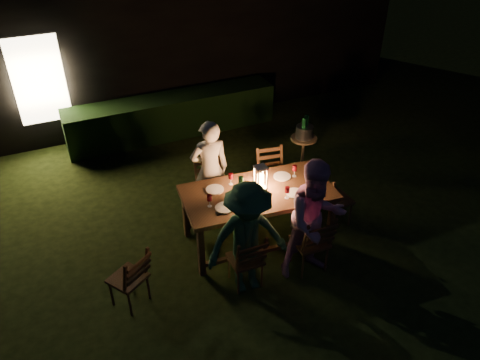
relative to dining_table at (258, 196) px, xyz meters
name	(u,v)px	position (x,y,z in m)	size (l,w,h in m)	color
garden_envelope	(157,24)	(0.44, 6.10, 0.81)	(40.00, 40.00, 3.20)	black
dining_table	(258,196)	(0.00, 0.00, 0.00)	(2.15, 1.22, 0.86)	#452717
chair_near_left	(246,268)	(-0.52, -0.72, -0.50)	(0.41, 0.44, 0.89)	#452717
chair_near_right	(310,251)	(0.37, -0.81, -0.48)	(0.45, 0.48, 0.97)	#452717
chair_far_left	(212,200)	(-0.37, 0.81, -0.49)	(0.46, 0.49, 0.94)	#452717
chair_far_right	(272,188)	(0.63, 0.71, -0.48)	(0.49, 0.52, 0.96)	#452717
chair_end	(334,207)	(1.22, -0.12, -0.49)	(0.45, 0.42, 0.94)	#452717
chair_spare	(130,287)	(-1.94, -0.42, -0.50)	(0.56, 0.57, 0.89)	#452717
person_house_side	(210,170)	(-0.37, 0.86, 0.03)	(0.58, 0.38, 1.60)	beige
person_opp_right	(315,220)	(0.37, -0.86, 0.07)	(0.82, 0.64, 1.69)	#BE83B4
person_opp_left	(247,239)	(-0.53, -0.77, 0.02)	(1.02, 0.58, 1.58)	#31633F
lantern	(261,179)	(0.05, 0.04, 0.24)	(0.16, 0.16, 0.35)	white
plate_far_left	(215,189)	(-0.53, 0.27, 0.09)	(0.25, 0.25, 0.01)	white
plate_near_left	(225,208)	(-0.57, -0.16, 0.09)	(0.25, 0.25, 0.01)	white
plate_far_right	(282,176)	(0.47, 0.17, 0.09)	(0.25, 0.25, 0.01)	white
plate_near_right	(295,193)	(0.43, -0.26, 0.09)	(0.25, 0.25, 0.01)	white
wineglass_a	(231,179)	(-0.27, 0.31, 0.17)	(0.06, 0.06, 0.18)	#59070F
wineglass_b	(210,201)	(-0.73, -0.05, 0.17)	(0.06, 0.06, 0.18)	#59070F
wineglass_c	(287,193)	(0.27, -0.31, 0.17)	(0.06, 0.06, 0.18)	#59070F
wineglass_d	(295,171)	(0.63, 0.12, 0.17)	(0.06, 0.06, 0.18)	#59070F
wineglass_e	(259,199)	(-0.13, -0.29, 0.17)	(0.06, 0.06, 0.18)	silver
bottle_table	(241,186)	(-0.25, 0.02, 0.22)	(0.07, 0.07, 0.28)	#0F471E
napkin_left	(256,206)	(-0.18, -0.30, 0.09)	(0.18, 0.14, 0.01)	red
napkin_right	(304,195)	(0.52, -0.35, 0.09)	(0.18, 0.14, 0.01)	red
phone	(221,212)	(-0.65, -0.24, 0.09)	(0.14, 0.07, 0.01)	black
side_table	(304,141)	(1.62, 1.43, -0.22)	(0.46, 0.46, 0.62)	olive
ice_bucket	(304,132)	(1.62, 1.43, -0.04)	(0.30, 0.30, 0.22)	#A5A8AD
bottle_bucket_a	(303,131)	(1.57, 1.39, 0.01)	(0.07, 0.07, 0.32)	#0F471E
bottle_bucket_b	(306,128)	(1.67, 1.47, 0.01)	(0.07, 0.07, 0.32)	#0F471E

